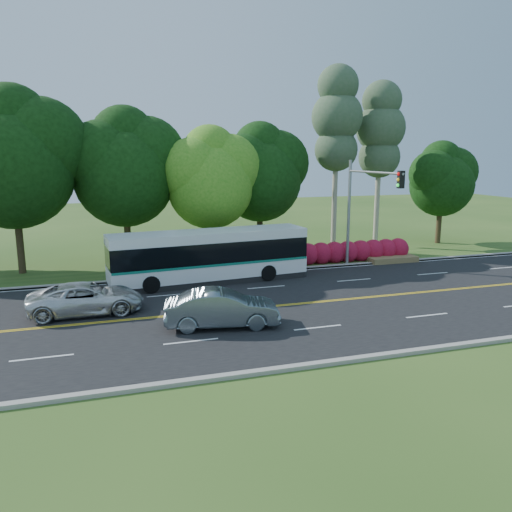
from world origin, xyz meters
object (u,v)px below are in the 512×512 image
object	(u,v)px
sedan	(222,308)
suv	(86,298)
traffic_signal	(364,198)
transit_bus	(209,257)

from	to	relation	value
sedan	suv	size ratio (longest dim) A/B	0.94
traffic_signal	transit_bus	world-z (taller)	traffic_signal
traffic_signal	transit_bus	size ratio (longest dim) A/B	0.60
transit_bus	sedan	bearing A→B (deg)	-103.92
traffic_signal	transit_bus	xyz separation A→B (m)	(-9.76, 0.27, -3.16)
transit_bus	suv	size ratio (longest dim) A/B	2.24
sedan	transit_bus	bearing A→B (deg)	1.56
traffic_signal	sedan	distance (m)	13.79
sedan	suv	world-z (taller)	sedan
suv	sedan	bearing A→B (deg)	-124.38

